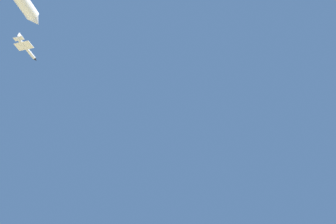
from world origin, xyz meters
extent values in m
cone|color=white|center=(73.13, 75.28, 124.23)|extent=(7.81, 7.85, 6.08)
cylinder|color=silver|center=(77.79, 74.46, 108.40)|extent=(10.38, 10.13, 1.50)
cone|color=black|center=(83.17, 69.24, 108.40)|extent=(2.48, 2.47, 1.50)
cube|color=silver|center=(76.71, 75.50, 108.20)|extent=(8.73, 8.81, 0.24)
cube|color=silver|center=(73.84, 78.28, 110.35)|extent=(1.86, 1.81, 2.60)
cube|color=silver|center=(73.84, 78.28, 108.60)|extent=(4.78, 4.84, 0.20)
camera|label=1|loc=(-31.22, 59.61, 3.71)|focal=29.38mm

